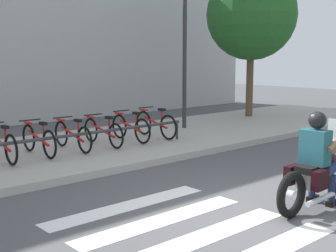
% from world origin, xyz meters
% --- Properties ---
extents(ground_plane, '(48.00, 48.00, 0.00)m').
position_xyz_m(ground_plane, '(0.00, 0.00, 0.00)').
color(ground_plane, '#4C4C4F').
extents(sidewalk, '(24.00, 4.40, 0.15)m').
position_xyz_m(sidewalk, '(0.00, 5.46, 0.07)').
color(sidewalk, '#A8A399').
rests_on(sidewalk, ground).
extents(crosswalk_stripe_2, '(2.80, 0.40, 0.01)m').
position_xyz_m(crosswalk_stripe_2, '(-1.16, 0.00, 0.00)').
color(crosswalk_stripe_2, white).
rests_on(crosswalk_stripe_2, ground).
extents(crosswalk_stripe_3, '(2.80, 0.40, 0.01)m').
position_xyz_m(crosswalk_stripe_3, '(-1.16, 0.80, 0.00)').
color(crosswalk_stripe_3, white).
rests_on(crosswalk_stripe_3, ground).
extents(crosswalk_stripe_4, '(2.80, 0.40, 0.01)m').
position_xyz_m(crosswalk_stripe_4, '(-1.16, 1.60, 0.00)').
color(crosswalk_stripe_4, white).
rests_on(crosswalk_stripe_4, ground).
extents(motorcycle, '(2.18, 0.63, 1.26)m').
position_xyz_m(motorcycle, '(1.02, -0.30, 0.47)').
color(motorcycle, black).
rests_on(motorcycle, ground).
extents(rider, '(0.64, 0.55, 1.45)m').
position_xyz_m(rider, '(0.94, -0.30, 0.84)').
color(rider, '#1E4C59').
rests_on(rider, ground).
extents(bicycle_2, '(0.48, 1.68, 0.75)m').
position_xyz_m(bicycle_2, '(-1.65, 5.19, 0.50)').
color(bicycle_2, black).
rests_on(bicycle_2, sidewalk).
extents(bicycle_3, '(0.48, 1.63, 0.74)m').
position_xyz_m(bicycle_3, '(-0.84, 5.19, 0.49)').
color(bicycle_3, black).
rests_on(bicycle_3, sidewalk).
extents(bicycle_4, '(0.48, 1.68, 0.73)m').
position_xyz_m(bicycle_4, '(-0.02, 5.19, 0.49)').
color(bicycle_4, black).
rests_on(bicycle_4, sidewalk).
extents(bicycle_5, '(0.48, 1.69, 0.72)m').
position_xyz_m(bicycle_5, '(0.79, 5.19, 0.48)').
color(bicycle_5, black).
rests_on(bicycle_5, sidewalk).
extents(bicycle_6, '(0.48, 1.60, 0.75)m').
position_xyz_m(bicycle_6, '(1.61, 5.19, 0.50)').
color(bicycle_6, black).
rests_on(bicycle_6, sidewalk).
extents(bicycle_7, '(0.48, 1.66, 0.78)m').
position_xyz_m(bicycle_7, '(2.42, 5.19, 0.50)').
color(bicycle_7, black).
rests_on(bicycle_7, sidewalk).
extents(bike_rack, '(6.30, 0.07, 0.49)m').
position_xyz_m(bike_rack, '(-0.43, 4.63, 0.58)').
color(bike_rack, '#333338').
rests_on(bike_rack, sidewalk).
extents(street_lamp, '(0.28, 0.28, 4.50)m').
position_xyz_m(street_lamp, '(4.10, 5.86, 2.71)').
color(street_lamp, '#2D2D33').
rests_on(street_lamp, ground).
extents(tree_near_rack, '(3.09, 3.09, 5.19)m').
position_xyz_m(tree_near_rack, '(7.64, 6.26, 3.63)').
color(tree_near_rack, brown).
rests_on(tree_near_rack, ground).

